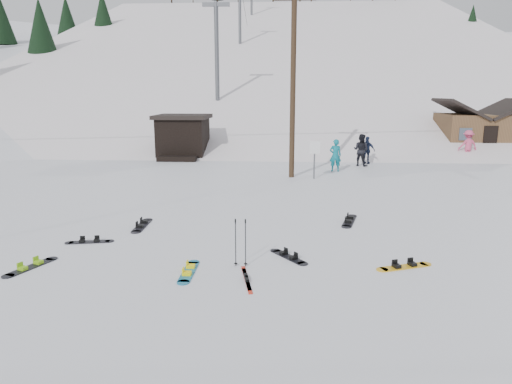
# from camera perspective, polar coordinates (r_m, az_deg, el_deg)

# --- Properties ---
(ground) EXTENTS (200.00, 200.00, 0.00)m
(ground) POSITION_cam_1_polar(r_m,az_deg,el_deg) (9.70, -6.60, -13.15)
(ground) COLOR white
(ground) RESTS_ON ground
(ski_slope) EXTENTS (60.00, 85.24, 65.97)m
(ski_slope) POSITION_cam_1_polar(r_m,az_deg,el_deg) (65.65, 2.04, -1.91)
(ski_slope) COLOR white
(ski_slope) RESTS_ON ground
(ridge_left) EXTENTS (47.54, 95.03, 58.38)m
(ridge_left) POSITION_cam_1_polar(r_m,az_deg,el_deg) (69.64, -29.27, -1.83)
(ridge_left) COLOR white
(ridge_left) RESTS_ON ground
(treeline_crest) EXTENTS (50.00, 6.00, 10.00)m
(treeline_crest) POSITION_cam_1_polar(r_m,az_deg,el_deg) (94.72, 2.62, 9.82)
(treeline_crest) COLOR black
(treeline_crest) RESTS_ON ski_slope
(utility_pole) EXTENTS (2.00, 0.26, 9.00)m
(utility_pole) POSITION_cam_1_polar(r_m,az_deg,el_deg) (22.62, 4.65, 13.62)
(utility_pole) COLOR #3A2819
(utility_pole) RESTS_ON ground
(trail_sign) EXTENTS (0.50, 0.09, 1.85)m
(trail_sign) POSITION_cam_1_polar(r_m,az_deg,el_deg) (22.42, 7.34, 4.85)
(trail_sign) COLOR #595B60
(trail_sign) RESTS_ON ground
(lift_hut) EXTENTS (3.40, 4.10, 2.75)m
(lift_hut) POSITION_cam_1_polar(r_m,az_deg,el_deg) (30.41, -9.10, 6.92)
(lift_hut) COLOR black
(lift_hut) RESTS_ON ground
(lift_tower_near) EXTENTS (2.20, 0.36, 8.00)m
(lift_tower_near) POSITION_cam_1_polar(r_m,az_deg,el_deg) (39.19, -4.93, 17.72)
(lift_tower_near) COLOR #595B60
(lift_tower_near) RESTS_ON ski_slope
(lift_tower_mid) EXTENTS (2.20, 0.36, 8.00)m
(lift_tower_mid) POSITION_cam_1_polar(r_m,az_deg,el_deg) (59.76, -2.04, 22.16)
(lift_tower_mid) COLOR #595B60
(lift_tower_mid) RESTS_ON ski_slope
(cabin) EXTENTS (5.39, 4.40, 3.77)m
(cabin) POSITION_cam_1_polar(r_m,az_deg,el_deg) (35.35, 25.99, 6.76)
(cabin) COLOR brown
(cabin) RESTS_ON ground
(hero_snowboard) EXTENTS (0.29, 1.52, 0.11)m
(hero_snowboard) POSITION_cam_1_polar(r_m,az_deg,el_deg) (11.05, -8.41, -9.76)
(hero_snowboard) COLOR teal
(hero_snowboard) RESTS_ON ground
(hero_skis) EXTENTS (0.39, 1.54, 0.08)m
(hero_skis) POSITION_cam_1_polar(r_m,az_deg,el_deg) (10.54, -1.19, -10.78)
(hero_skis) COLOR #AB2111
(hero_skis) RESTS_ON ground
(ski_poles) EXTENTS (0.33, 0.09, 1.19)m
(ski_poles) POSITION_cam_1_polar(r_m,az_deg,el_deg) (11.12, -1.95, -6.28)
(ski_poles) COLOR black
(ski_poles) RESTS_ON ground
(board_scatter_a) EXTENTS (1.34, 0.47, 0.09)m
(board_scatter_a) POSITION_cam_1_polar(r_m,az_deg,el_deg) (13.84, -20.09, -5.83)
(board_scatter_a) COLOR black
(board_scatter_a) RESTS_ON ground
(board_scatter_b) EXTENTS (0.35, 1.67, 0.12)m
(board_scatter_b) POSITION_cam_1_polar(r_m,az_deg,el_deg) (14.99, -14.06, -4.04)
(board_scatter_b) COLOR black
(board_scatter_b) RESTS_ON ground
(board_scatter_c) EXTENTS (0.73, 1.43, 0.11)m
(board_scatter_c) POSITION_cam_1_polar(r_m,az_deg,el_deg) (12.48, -26.33, -8.34)
(board_scatter_c) COLOR black
(board_scatter_c) RESTS_ON ground
(board_scatter_d) EXTENTS (0.97, 1.18, 0.10)m
(board_scatter_d) POSITION_cam_1_polar(r_m,az_deg,el_deg) (11.90, 4.09, -8.03)
(board_scatter_d) COLOR black
(board_scatter_d) RESTS_ON ground
(board_scatter_e) EXTENTS (1.43, 0.72, 0.11)m
(board_scatter_e) POSITION_cam_1_polar(r_m,az_deg,el_deg) (11.79, 18.04, -8.82)
(board_scatter_e) COLOR yellow
(board_scatter_e) RESTS_ON ground
(board_scatter_f) EXTENTS (0.68, 1.65, 0.12)m
(board_scatter_f) POSITION_cam_1_polar(r_m,az_deg,el_deg) (15.35, 11.59, -3.52)
(board_scatter_f) COLOR black
(board_scatter_f) RESTS_ON ground
(skier_teal) EXTENTS (0.65, 0.44, 1.74)m
(skier_teal) POSITION_cam_1_polar(r_m,az_deg,el_deg) (24.81, 9.89, 4.54)
(skier_teal) COLOR #0C6D7B
(skier_teal) RESTS_ON ground
(skier_dark) EXTENTS (1.13, 1.07, 1.84)m
(skier_dark) POSITION_cam_1_polar(r_m,az_deg,el_deg) (26.98, 12.98, 5.13)
(skier_dark) COLOR black
(skier_dark) RESTS_ON ground
(skier_pink) EXTENTS (1.29, 0.86, 1.86)m
(skier_pink) POSITION_cam_1_polar(r_m,az_deg,el_deg) (31.74, 24.96, 5.35)
(skier_pink) COLOR #CF4970
(skier_pink) RESTS_ON ground
(skier_navy) EXTENTS (1.02, 0.82, 1.62)m
(skier_navy) POSITION_cam_1_polar(r_m,az_deg,el_deg) (27.91, 13.72, 5.10)
(skier_navy) COLOR #17213B
(skier_navy) RESTS_ON ground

